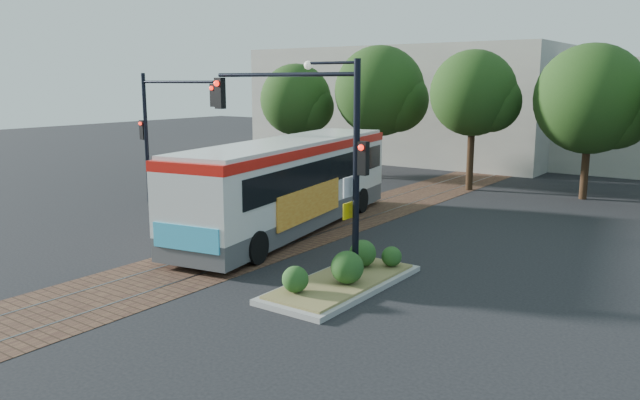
% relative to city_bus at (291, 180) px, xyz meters
% --- Properties ---
extents(ground, '(120.00, 120.00, 0.00)m').
position_rel_city_bus_xyz_m(ground, '(0.64, -3.62, -1.92)').
color(ground, black).
rests_on(ground, ground).
extents(trackbed, '(3.60, 40.00, 0.02)m').
position_rel_city_bus_xyz_m(trackbed, '(0.64, 0.38, -1.91)').
color(trackbed, brown).
rests_on(trackbed, ground).
extents(tree_row, '(26.40, 5.60, 7.67)m').
position_rel_city_bus_xyz_m(tree_row, '(1.85, 12.79, 2.93)').
color(tree_row, '#382314').
rests_on(tree_row, ground).
extents(warehouses, '(40.00, 13.00, 8.00)m').
position_rel_city_bus_xyz_m(warehouses, '(0.12, 25.12, 1.89)').
color(warehouses, '#ADA899').
rests_on(warehouses, ground).
extents(city_bus, '(4.92, 13.14, 3.45)m').
position_rel_city_bus_xyz_m(city_bus, '(0.00, 0.00, 0.00)').
color(city_bus, '#49494C').
rests_on(city_bus, ground).
extents(traffic_island, '(2.20, 5.20, 1.13)m').
position_rel_city_bus_xyz_m(traffic_island, '(5.46, -4.52, -1.59)').
color(traffic_island, gray).
rests_on(traffic_island, ground).
extents(signal_pole_main, '(5.49, 0.46, 6.00)m').
position_rel_city_bus_xyz_m(signal_pole_main, '(4.51, -4.43, 2.24)').
color(signal_pole_main, black).
rests_on(signal_pole_main, ground).
extents(signal_pole_left, '(4.99, 0.34, 6.00)m').
position_rel_city_bus_xyz_m(signal_pole_left, '(-7.72, 0.37, 1.94)').
color(signal_pole_left, black).
rests_on(signal_pole_left, ground).
extents(officer, '(0.80, 0.63, 1.93)m').
position_rel_city_bus_xyz_m(officer, '(-7.66, 2.58, -0.96)').
color(officer, black).
rests_on(officer, ground).
extents(parked_car, '(4.71, 2.59, 1.29)m').
position_rel_city_bus_xyz_m(parked_car, '(-7.71, 8.59, -1.27)').
color(parked_car, black).
rests_on(parked_car, ground).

